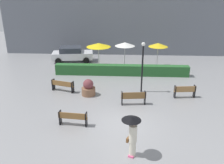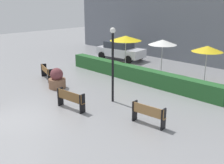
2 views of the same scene
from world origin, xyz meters
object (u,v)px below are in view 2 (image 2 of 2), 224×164
object	(u,v)px
parked_car	(120,50)
bench_mid_center	(70,99)
bench_far_right	(148,113)
planter_pot	(57,79)
patio_umbrella_yellow_far	(207,49)
lamp_post	(113,57)
patio_umbrella_yellow	(126,38)
patio_umbrella_white	(163,42)
bench_far_left	(46,72)

from	to	relation	value
parked_car	bench_mid_center	bearing A→B (deg)	-57.90
parked_car	bench_far_right	bearing A→B (deg)	-40.90
planter_pot	patio_umbrella_yellow_far	distance (m)	9.23
lamp_post	patio_umbrella_yellow	world-z (taller)	lamp_post
patio_umbrella_white	patio_umbrella_yellow_far	xyz separation A→B (m)	(3.20, 0.11, -0.05)
bench_far_right	bench_mid_center	distance (m)	3.93
planter_pot	parked_car	bearing A→B (deg)	109.12
patio_umbrella_yellow_far	lamp_post	bearing A→B (deg)	-107.09
bench_mid_center	parked_car	xyz separation A→B (m)	(-6.21, 9.90, 0.26)
patio_umbrella_yellow_far	parked_car	size ratio (longest dim) A/B	0.55
bench_mid_center	patio_umbrella_white	xyz separation A→B (m)	(-0.65, 8.25, 1.74)
bench_mid_center	bench_far_left	distance (m)	5.67
bench_mid_center	bench_far_left	xyz separation A→B (m)	(-5.32, 1.96, -0.03)
bench_mid_center	parked_car	distance (m)	11.68
bench_far_left	patio_umbrella_yellow_far	bearing A→B (deg)	39.13
patio_umbrella_yellow	planter_pot	bearing A→B (deg)	-91.76
bench_mid_center	parked_car	size ratio (longest dim) A/B	0.39
bench_mid_center	bench_far_left	world-z (taller)	bench_mid_center
patio_umbrella_white	parked_car	xyz separation A→B (m)	(-5.56, 1.64, -1.48)
patio_umbrella_yellow_far	parked_car	distance (m)	9.01
bench_mid_center	planter_pot	distance (m)	3.55
lamp_post	patio_umbrella_yellow	distance (m)	6.24
patio_umbrella_yellow_far	bench_far_left	bearing A→B (deg)	-140.87
bench_far_left	patio_umbrella_white	size ratio (longest dim) A/B	0.73
planter_pot	parked_car	xyz separation A→B (m)	(-2.94, 8.49, 0.29)
bench_mid_center	lamp_post	bearing A→B (deg)	73.31
parked_car	patio_umbrella_yellow	bearing A→B (deg)	-40.86
planter_pot	lamp_post	distance (m)	4.40
lamp_post	patio_umbrella_yellow	bearing A→B (deg)	126.93
patio_umbrella_yellow	patio_umbrella_yellow_far	xyz separation A→B (m)	(5.64, 1.17, -0.19)
bench_far_left	patio_umbrella_white	bearing A→B (deg)	53.40
patio_umbrella_yellow_far	parked_car	xyz separation A→B (m)	(-8.76, 1.53, -1.42)
lamp_post	patio_umbrella_yellow	size ratio (longest dim) A/B	1.46
bench_far_left	patio_umbrella_white	world-z (taller)	patio_umbrella_white
patio_umbrella_white	parked_car	distance (m)	5.98
planter_pot	patio_umbrella_white	bearing A→B (deg)	69.07
bench_mid_center	lamp_post	distance (m)	2.92
planter_pot	patio_umbrella_yellow_far	xyz separation A→B (m)	(5.82, 6.96, 1.71)
patio_umbrella_yellow	bench_far_right	bearing A→B (deg)	-40.91
bench_far_right	parked_car	world-z (taller)	parked_car
planter_pot	parked_car	size ratio (longest dim) A/B	0.28
planter_pot	lamp_post	bearing A→B (deg)	11.55
patio_umbrella_yellow	patio_umbrella_yellow_far	distance (m)	5.76
planter_pot	patio_umbrella_yellow	distance (m)	6.10
lamp_post	parked_car	distance (m)	10.42
bench_far_left	patio_umbrella_yellow_far	xyz separation A→B (m)	(7.88, 6.41, 1.72)
planter_pot	patio_umbrella_yellow	bearing A→B (deg)	88.24
bench_mid_center	patio_umbrella_white	size ratio (longest dim) A/B	0.69
patio_umbrella_yellow	patio_umbrella_yellow_far	size ratio (longest dim) A/B	1.08
bench_far_right	lamp_post	bearing A→B (deg)	163.51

